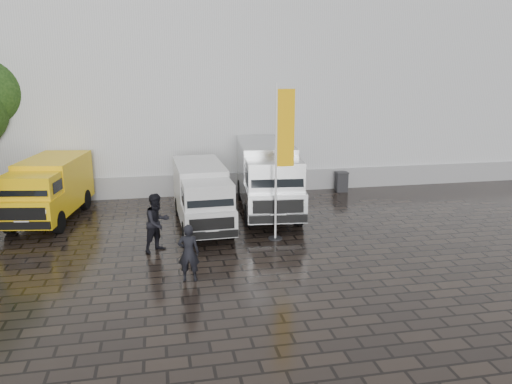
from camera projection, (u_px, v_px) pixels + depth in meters
ground at (263, 252)px, 16.45m from camera, size 120.00×120.00×0.00m
exhibition_hall at (241, 65)px, 30.57m from camera, size 44.00×16.00×12.00m
hall_plinth at (270, 181)px, 24.26m from camera, size 44.00×0.15×1.00m
van_yellow at (49, 191)px, 19.62m from camera, size 2.82×5.41×2.38m
van_white at (202, 197)px, 18.88m from camera, size 1.93×5.35×2.30m
van_silver at (267, 178)px, 20.79m from camera, size 2.77×6.64×2.80m
flagpole at (281, 153)px, 16.98m from camera, size 0.88×0.50×5.44m
wheelie_bin at (341, 182)px, 24.31m from camera, size 0.64×0.64×0.96m
person_front at (189, 253)px, 14.07m from camera, size 0.67×0.50×1.67m
person_tent at (157, 223)px, 16.32m from camera, size 1.20×1.17×1.95m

